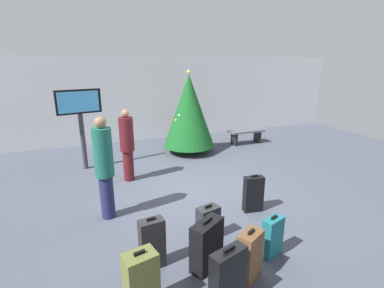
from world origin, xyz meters
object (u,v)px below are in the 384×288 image
Objects in this scene: suitcase_1 at (207,245)px; suitcase_3 at (272,237)px; holiday_tree at (189,111)px; traveller_0 at (104,166)px; waiting_bench at (246,134)px; traveller_1 at (127,144)px; suitcase_5 at (141,282)px; suitcase_6 at (253,194)px; suitcase_0 at (250,256)px; suitcase_7 at (228,280)px; flight_info_kiosk at (80,113)px; suitcase_4 at (208,223)px; suitcase_2 at (152,244)px.

suitcase_1 is 1.15× the size of suitcase_3.
holiday_tree is 1.35× the size of traveller_0.
holiday_tree is 2.02× the size of waiting_bench.
traveller_1 reaches higher than suitcase_5.
suitcase_6 is at bearing -120.37° from waiting_bench.
suitcase_6 reaches higher than suitcase_0.
suitcase_0 is 0.59m from suitcase_7.
suitcase_6 is (1.44, 1.07, 0.00)m from suitcase_1.
suitcase_7 is (1.39, -5.33, -1.12)m from flight_info_kiosk.
holiday_tree is 3.96× the size of suitcase_3.
suitcase_5 reaches higher than suitcase_0.
traveller_0 is at bearing 163.26° from suitcase_6.
traveller_0 reaches higher than suitcase_4.
waiting_bench is at bearing 21.42° from traveller_1.
suitcase_7 is (-3.88, -5.82, 0.04)m from waiting_bench.
holiday_tree is 5.28m from suitcase_2.
suitcase_0 is 1.40m from suitcase_5.
suitcase_7 is (1.06, -2.56, -0.60)m from traveller_0.
suitcase_1 and suitcase_6 have the same top height.
suitcase_3 is at bearing -42.88° from traveller_0.
suitcase_3 is (-0.63, -5.05, -1.02)m from holiday_tree.
holiday_tree is 5.54m from suitcase_0.
suitcase_0 is at bearing -154.20° from suitcase_3.
traveller_0 is at bearing -83.20° from flight_info_kiosk.
waiting_bench is 1.76× the size of suitcase_0.
flight_info_kiosk is 3.27× the size of suitcase_3.
suitcase_6 reaches higher than suitcase_3.
suitcase_1 is at bearing 136.97° from suitcase_0.
suitcase_5 is (-2.59, -5.29, -0.95)m from holiday_tree.
suitcase_5 is at bearing -159.22° from suitcase_1.
traveller_1 reaches higher than suitcase_4.
flight_info_kiosk is 1.65m from traveller_1.
traveller_1 is at bearing 98.48° from suitcase_1.
suitcase_1 is 0.64m from suitcase_4.
suitcase_2 is 0.99× the size of suitcase_5.
holiday_tree is 3.10× the size of suitcase_7.
traveller_1 is at bearing -144.46° from holiday_tree.
flight_info_kiosk is 3.52× the size of suitcase_4.
suitcase_0 is at bearing -102.63° from holiday_tree.
flight_info_kiosk is at bearing 110.69° from suitcase_0.
suitcase_1 is at bearing -21.48° from suitcase_2.
suitcase_7 is at bearing -105.31° from suitcase_4.
suitcase_6 is (1.02, 1.46, 0.01)m from suitcase_0.
suitcase_4 is at bearing -66.56° from flight_info_kiosk.
suitcase_4 is at bearing -127.91° from waiting_bench.
traveller_1 is 2.22× the size of suitcase_5.
holiday_tree is 5.97m from suitcase_5.
traveller_0 is 2.84m from suitcase_7.
suitcase_0 is 1.11× the size of suitcase_3.
suitcase_7 reaches higher than suitcase_2.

